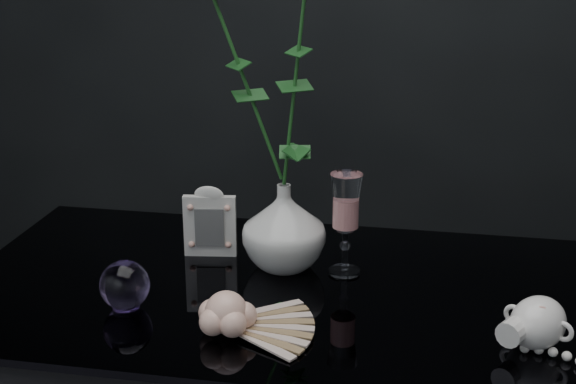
% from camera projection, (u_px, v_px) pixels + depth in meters
% --- Properties ---
extents(vase, '(0.19, 0.19, 0.15)m').
position_uv_depth(vase, '(284.00, 227.00, 1.34)').
color(vase, white).
rests_on(vase, table).
extents(wine_glass, '(0.07, 0.07, 0.17)m').
position_uv_depth(wine_glass, '(345.00, 224.00, 1.32)').
color(wine_glass, white).
rests_on(wine_glass, table).
extents(picture_frame, '(0.10, 0.09, 0.13)m').
position_uv_depth(picture_frame, '(210.00, 221.00, 1.39)').
color(picture_frame, silver).
rests_on(picture_frame, table).
extents(paperweight, '(0.10, 0.10, 0.08)m').
position_uv_depth(paperweight, '(125.00, 285.00, 1.21)').
color(paperweight, '#AB87DC').
rests_on(paperweight, table).
extents(paper_fan, '(0.27, 0.22, 0.03)m').
position_uv_depth(paper_fan, '(226.00, 323.00, 1.15)').
color(paper_fan, beige).
rests_on(paper_fan, table).
extents(loose_rose, '(0.19, 0.22, 0.06)m').
position_uv_depth(loose_rose, '(226.00, 313.00, 1.14)').
color(loose_rose, '#FFBBA4').
rests_on(loose_rose, table).
extents(pearl_jar, '(0.35, 0.36, 0.08)m').
position_uv_depth(pearl_jar, '(538.00, 321.00, 1.10)').
color(pearl_jar, white).
rests_on(pearl_jar, table).
extents(roses, '(0.23, 0.10, 0.44)m').
position_uv_depth(roses, '(267.00, 58.00, 1.26)').
color(roses, '#F5AEA6').
rests_on(roses, vase).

